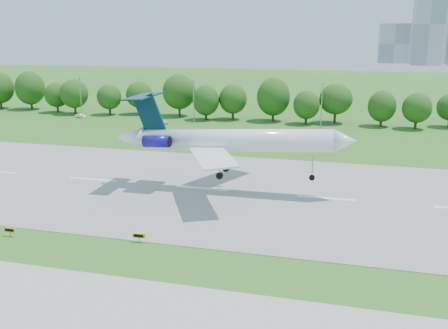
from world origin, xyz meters
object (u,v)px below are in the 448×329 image
airliner (223,139)px  taxi_sign_left (10,230)px  service_vehicle_a (81,116)px  service_vehicle_b (162,122)px

airliner → taxi_sign_left: (-21.12, -24.99, -7.63)m
airliner → taxi_sign_left: bearing=-131.8°
airliner → taxi_sign_left: airliner is taller
service_vehicle_a → airliner: bearing=-116.8°
service_vehicle_b → airliner: bearing=-148.3°
airliner → service_vehicle_b: bearing=119.0°
service_vehicle_a → service_vehicle_b: service_vehicle_b is taller
airliner → taxi_sign_left: 33.60m
service_vehicle_a → service_vehicle_b: size_ratio=0.99×
taxi_sign_left → service_vehicle_b: size_ratio=0.45×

